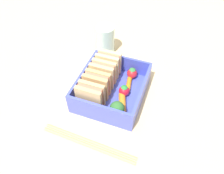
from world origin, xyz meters
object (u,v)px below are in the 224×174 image
(sandwich_center, at_px, (103,74))
(broccoli_floret, at_px, (117,109))
(carrot_stick_left, at_px, (122,104))
(sandwich_left, at_px, (91,96))
(strawberry_far_left, at_px, (132,73))
(drinking_glass, at_px, (105,40))
(sandwich_center_left, at_px, (97,85))
(carrot_stick_far_left, at_px, (129,85))
(strawberry_left, at_px, (124,92))
(sandwich_center_right, at_px, (108,64))
(chopstick_pair, at_px, (91,143))

(sandwich_center, bearing_deg, broccoli_floret, -142.01)
(broccoli_floret, xyz_separation_m, carrot_stick_left, (0.03, -0.00, -0.02))
(sandwich_left, bearing_deg, strawberry_far_left, -27.25)
(sandwich_left, height_order, drinking_glass, drinking_glass)
(sandwich_center_left, relative_size, sandwich_center, 1.00)
(carrot_stick_left, bearing_deg, carrot_stick_far_left, 3.99)
(sandwich_left, bearing_deg, sandwich_center_left, 0.00)
(sandwich_center_left, xyz_separation_m, strawberry_left, (0.01, -0.06, -0.02))
(sandwich_center_left, bearing_deg, drinking_glass, 15.01)
(sandwich_left, height_order, sandwich_center_left, same)
(broccoli_floret, height_order, strawberry_left, broccoli_floret)
(sandwich_center_right, distance_m, carrot_stick_left, 0.11)
(strawberry_left, xyz_separation_m, strawberry_far_left, (0.06, -0.00, 0.00))
(sandwich_center_left, xyz_separation_m, drinking_glass, (0.17, 0.04, -0.00))
(sandwich_center_left, distance_m, broccoli_floret, 0.08)
(strawberry_left, xyz_separation_m, carrot_stick_far_left, (0.03, -0.00, -0.01))
(carrot_stick_left, relative_size, strawberry_far_left, 1.72)
(sandwich_center, relative_size, strawberry_left, 2.00)
(strawberry_far_left, distance_m, chopstick_pair, 0.20)
(carrot_stick_left, bearing_deg, strawberry_left, 12.88)
(sandwich_center_right, relative_size, carrot_stick_far_left, 1.45)
(sandwich_center, distance_m, strawberry_far_left, 0.07)
(carrot_stick_far_left, height_order, drinking_glass, drinking_glass)
(carrot_stick_far_left, distance_m, drinking_glass, 0.16)
(broccoli_floret, xyz_separation_m, drinking_glass, (0.21, 0.11, 0.00))
(sandwich_center_left, height_order, chopstick_pair, sandwich_center_left)
(broccoli_floret, distance_m, carrot_stick_far_left, 0.09)
(sandwich_center_left, relative_size, broccoli_floret, 1.46)
(broccoli_floret, bearing_deg, strawberry_far_left, 1.48)
(carrot_stick_left, xyz_separation_m, strawberry_left, (0.03, 0.01, 0.01))
(strawberry_left, xyz_separation_m, chopstick_pair, (-0.13, 0.03, -0.02))
(carrot_stick_left, relative_size, strawberry_left, 1.75)
(sandwich_center, height_order, carrot_stick_far_left, sandwich_center)
(strawberry_far_left, bearing_deg, chopstick_pair, 172.40)
(strawberry_far_left, bearing_deg, carrot_stick_left, -176.47)
(strawberry_left, height_order, chopstick_pair, strawberry_left)
(carrot_stick_far_left, distance_m, strawberry_far_left, 0.03)
(carrot_stick_left, height_order, drinking_glass, drinking_glass)
(sandwich_center_left, xyz_separation_m, carrot_stick_far_left, (0.05, -0.06, -0.03))
(sandwich_center_left, height_order, sandwich_center_right, same)
(drinking_glass, bearing_deg, sandwich_left, -167.58)
(sandwich_center_left, xyz_separation_m, carrot_stick_left, (-0.01, -0.07, -0.02))
(sandwich_center, xyz_separation_m, drinking_glass, (0.13, 0.04, -0.00))
(carrot_stick_far_left, bearing_deg, chopstick_pair, 170.46)
(sandwich_left, xyz_separation_m, broccoli_floret, (-0.01, -0.06, -0.01))
(sandwich_center, bearing_deg, drinking_glass, 18.90)
(sandwich_center_left, height_order, strawberry_far_left, sandwich_center_left)
(chopstick_pair, height_order, drinking_glass, drinking_glass)
(sandwich_left, height_order, carrot_stick_left, sandwich_left)
(sandwich_left, xyz_separation_m, carrot_stick_left, (0.02, -0.07, -0.02))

